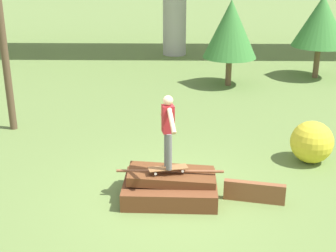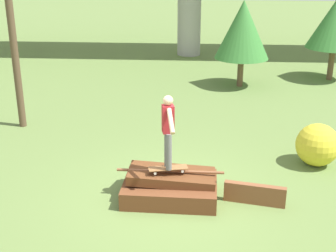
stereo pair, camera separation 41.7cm
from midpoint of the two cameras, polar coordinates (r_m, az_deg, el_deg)
name	(u,v)px [view 1 (the left image)]	position (r m, az deg, el deg)	size (l,w,h in m)	color
ground_plane	(170,197)	(9.76, -0.99, -8.65)	(80.00, 80.00, 0.00)	olive
scrap_pile	(170,186)	(9.65, -0.96, -7.33)	(2.17, 1.36, 0.62)	brown
scrap_plank_loose	(254,192)	(9.63, 9.25, -7.96)	(1.23, 0.38, 0.42)	brown
skateboard	(168,168)	(9.38, -1.28, -5.17)	(0.82, 0.40, 0.09)	brown
skater	(168,127)	(9.03, -1.32, -0.19)	(0.34, 1.10, 1.50)	slate
tree_behind_left	(231,29)	(17.31, 6.94, 11.64)	(1.97, 1.97, 3.13)	brown
tree_behind_right	(321,21)	(19.12, 17.58, 12.08)	(2.12, 2.12, 3.19)	brown
bush_yellow_flowering	(312,142)	(11.54, 16.14, -1.90)	(1.01, 1.01, 1.01)	gold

